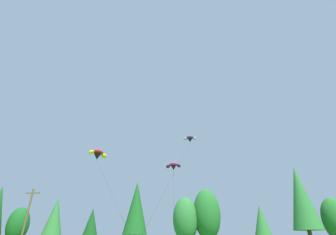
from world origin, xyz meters
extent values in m
ellipsoid|color=#19561E|center=(-30.73, 50.07, 5.09)|extent=(4.06, 4.06, 6.58)
cone|color=#2D7033|center=(-21.52, 46.11, 6.00)|extent=(3.69, 3.69, 7.05)
cone|color=#144719|center=(-15.91, 49.92, 5.06)|extent=(3.37, 3.37, 5.94)
cone|color=#19561E|center=(-6.50, 45.70, 7.64)|extent=(4.27, 4.27, 8.98)
ellipsoid|color=#2D7033|center=(2.30, 45.46, 5.62)|extent=(4.30, 4.30, 7.27)
ellipsoid|color=#236628|center=(6.08, 45.78, 6.48)|extent=(4.68, 4.68, 8.38)
cone|color=#2D7033|center=(16.01, 48.45, 5.21)|extent=(3.42, 3.42, 6.13)
cone|color=#2D7033|center=(23.43, 47.32, 9.42)|extent=(4.89, 4.89, 11.07)
ellipsoid|color=#236628|center=(28.64, 47.87, 5.65)|extent=(4.31, 4.31, 7.30)
cylinder|color=brown|center=(-20.30, 35.80, 4.59)|extent=(0.26, 0.26, 9.18)
cube|color=brown|center=(-20.30, 35.80, 8.58)|extent=(2.20, 0.14, 0.14)
ellipsoid|color=purple|center=(3.59, 41.48, 19.19)|extent=(1.41, 1.03, 0.62)
ellipsoid|color=silver|center=(4.47, 41.47, 18.94)|extent=(0.82, 0.87, 0.76)
ellipsoid|color=silver|center=(2.71, 41.49, 18.94)|extent=(0.84, 0.87, 0.76)
cone|color=black|center=(3.59, 41.58, 18.65)|extent=(0.80, 0.80, 0.68)
cylinder|color=black|center=(0.65, 33.11, 9.97)|extent=(5.88, 16.94, 16.70)
ellipsoid|color=#D12893|center=(0.56, 39.54, 13.59)|extent=(1.56, 1.19, 0.75)
ellipsoid|color=#66144C|center=(1.45, 39.40, 13.33)|extent=(0.79, 0.93, 0.87)
ellipsoid|color=#66144C|center=(-0.32, 39.68, 13.33)|extent=(0.96, 0.93, 0.87)
cone|color=black|center=(0.58, 39.63, 13.03)|extent=(0.92, 0.92, 0.69)
cylinder|color=black|center=(0.90, 32.07, 6.94)|extent=(0.65, 15.13, 11.51)
ellipsoid|color=red|center=(-10.12, 33.01, 13.75)|extent=(1.86, 2.06, 0.87)
ellipsoid|color=yellow|center=(-9.49, 33.94, 13.44)|extent=(1.17, 1.19, 1.03)
ellipsoid|color=yellow|center=(-10.75, 32.09, 13.44)|extent=(1.20, 1.16, 1.03)
cone|color=black|center=(-10.20, 33.06, 13.07)|extent=(1.40, 1.40, 0.86)
cylinder|color=black|center=(-6.24, 28.86, 7.13)|extent=(7.93, 8.43, 11.02)
camera|label=1|loc=(2.27, 0.29, 2.10)|focal=25.72mm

